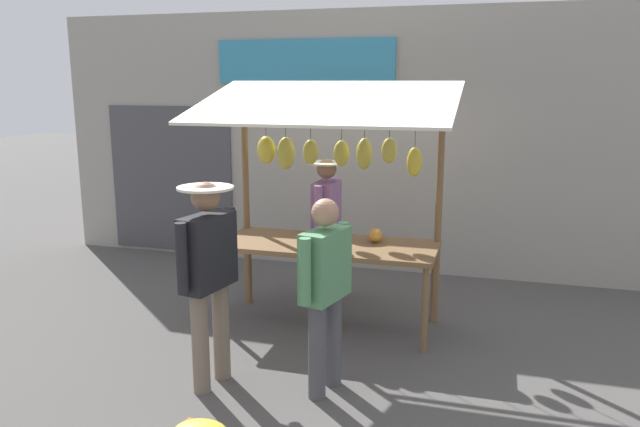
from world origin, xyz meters
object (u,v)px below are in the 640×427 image
Objects in this scene: market_stall at (328,176)px; vendor_with_sunhat at (326,218)px; shopper_in_striped_shirt at (325,283)px; shopper_with_shopping_bag at (208,267)px.

market_stall reaches higher than vendor_with_sunhat.
market_stall is 1.52× the size of vendor_with_sunhat.
shopper_in_striped_shirt is at bearing 16.68° from vendor_with_sunhat.
market_stall is at bearing 18.36° from vendor_with_sunhat.
vendor_with_sunhat is at bearing 29.50° from shopper_in_striped_shirt.
shopper_with_shopping_bag is at bearing 70.40° from market_stall.
market_stall is 1.45× the size of shopper_with_shopping_bag.
market_stall is at bearing -8.60° from shopper_with_shopping_bag.
market_stall is at bearing 28.67° from shopper_in_striped_shirt.
vendor_with_sunhat is at bearing 2.21° from shopper_with_shopping_bag.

